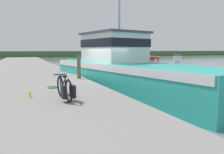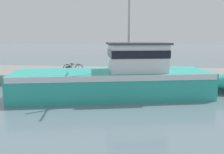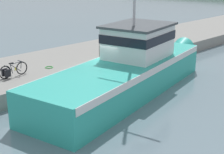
% 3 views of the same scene
% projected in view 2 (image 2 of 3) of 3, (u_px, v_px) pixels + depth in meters
% --- Properties ---
extents(ground_plane, '(320.00, 320.00, 0.00)m').
position_uv_depth(ground_plane, '(123.00, 91.00, 15.65)').
color(ground_plane, slate).
extents(dock_pier, '(6.28, 80.00, 0.83)m').
position_uv_depth(dock_pier, '(126.00, 76.00, 19.47)').
color(dock_pier, gray).
rests_on(dock_pier, ground_plane).
extents(fishing_boat_main, '(5.93, 14.80, 9.74)m').
position_uv_depth(fishing_boat_main, '(123.00, 77.00, 14.13)').
color(fishing_boat_main, teal).
rests_on(fishing_boat_main, ground_plane).
extents(bicycle_touring, '(0.51, 1.74, 0.78)m').
position_uv_depth(bicycle_touring, '(71.00, 68.00, 18.77)').
color(bicycle_touring, black).
rests_on(bicycle_touring, dock_pier).
extents(mooring_post, '(0.20, 0.20, 1.30)m').
position_uv_depth(mooring_post, '(128.00, 69.00, 16.57)').
color(mooring_post, brown).
rests_on(mooring_post, dock_pier).
extents(hose_coil, '(0.45, 0.45, 0.05)m').
position_uv_depth(hose_coil, '(100.00, 72.00, 18.67)').
color(hose_coil, green).
rests_on(hose_coil, dock_pier).
extents(water_bottle_by_bike, '(0.07, 0.07, 0.19)m').
position_uv_depth(water_bottle_by_bike, '(84.00, 70.00, 19.75)').
color(water_bottle_by_bike, yellow).
rests_on(water_bottle_by_bike, dock_pier).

